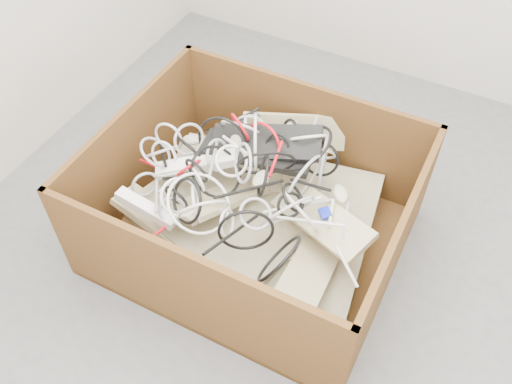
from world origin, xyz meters
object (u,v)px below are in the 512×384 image
at_px(power_strip_left, 197,164).
at_px(vga_plug, 325,213).
at_px(power_strip_right, 146,208).
at_px(cardboard_box, 250,220).

height_order(power_strip_left, vga_plug, power_strip_left).
xyz_separation_m(power_strip_right, vga_plug, (0.60, 0.29, -0.01)).
bearing_deg(power_strip_right, vga_plug, 26.78).
bearing_deg(vga_plug, cardboard_box, -134.74).
relative_size(cardboard_box, power_strip_left, 3.53).
relative_size(cardboard_box, vga_plug, 26.26).
distance_m(cardboard_box, power_strip_right, 0.46).
bearing_deg(power_strip_left, cardboard_box, -24.58).
bearing_deg(power_strip_right, cardboard_box, 45.27).
bearing_deg(vga_plug, power_strip_right, -110.47).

